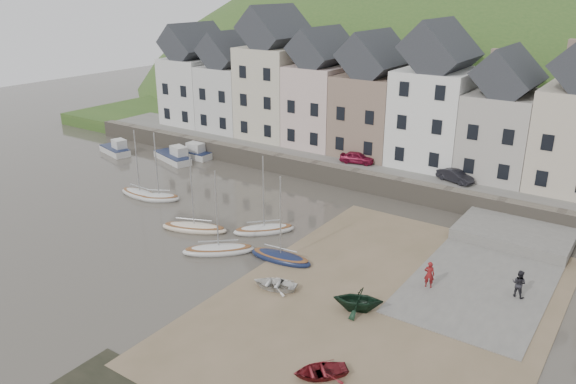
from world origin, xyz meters
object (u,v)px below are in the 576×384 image
Objects in this scene: rowboat_red at (320,371)px; person_red at (429,274)px; rowboat_green at (358,299)px; car_left at (357,158)px; person_dark at (519,284)px; car_right at (455,176)px; sailboat_0 at (140,194)px; rowboat_white at (275,284)px.

person_red is at bearing 128.52° from rowboat_red.
rowboat_green is 0.86× the size of car_left.
person_red is 5.23m from person_dark.
car_right is (-1.59, 20.91, 1.34)m from rowboat_green.
person_dark is 0.52× the size of car_right.
car_left is at bearing -26.11° from person_dark.
sailboat_0 reaches higher than rowboat_white.
sailboat_0 is 3.63× the size of person_red.
rowboat_red is at bearing -12.86° from rowboat_green.
rowboat_red is at bearing -155.37° from car_right.
rowboat_red is at bearing -24.28° from sailboat_0.
person_red reaches higher than rowboat_white.
car_left is 0.99× the size of car_right.
car_right is at bearing -102.45° from car_left.
rowboat_white is at bearing -177.47° from car_left.
person_dark reaches higher than person_red.
rowboat_white is at bearing 41.66° from person_dark.
sailboat_0 reaches higher than car_left.
rowboat_red is 14.27m from person_dark.
car_left is (-12.45, 27.09, 1.83)m from rowboat_red.
car_right is (-8.84, 14.16, 1.16)m from person_dark.
rowboat_green is 1.07× the size of rowboat_red.
rowboat_green is at bearing 81.59° from rowboat_white.
rowboat_white reaches higher than rowboat_red.
car_left reaches higher than rowboat_white.
person_dark is (12.70, 7.42, 0.64)m from rowboat_white.
rowboat_red is (1.23, -6.17, -0.47)m from rowboat_green.
car_right reaches higher than rowboat_green.
sailboat_0 is 2.27× the size of rowboat_white.
rowboat_red is (6.68, -5.51, -0.01)m from rowboat_white.
person_dark is (6.02, 12.92, 0.65)m from rowboat_red.
rowboat_white is at bearing 17.91° from person_red.
sailboat_0 is 1.89× the size of car_right.
rowboat_white is 9.58m from person_red.
person_red reaches higher than rowboat_green.
car_left is (-18.47, 14.16, 1.17)m from person_dark.
person_red is 16.67m from car_right.
sailboat_0 is 32.08m from person_dark.
person_dark is 16.74m from car_right.
rowboat_green is at bearing 46.45° from person_red.
person_red reaches higher than rowboat_red.
rowboat_white is 14.72m from person_dark.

